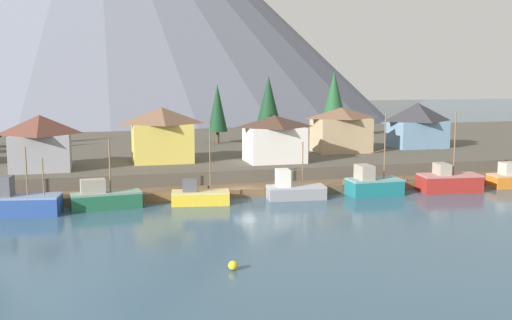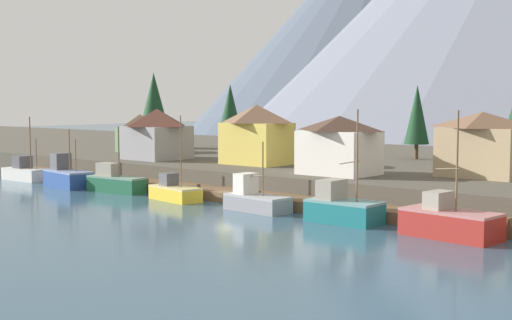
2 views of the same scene
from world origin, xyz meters
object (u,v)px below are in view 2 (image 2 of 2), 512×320
object	(u,v)px
house_green	(140,133)
conifer_back_left	(230,110)
fishing_boat_green	(115,182)
house_white	(339,145)
house_yellow	(257,134)
conifer_mid_right	(417,115)
house_tan	(482,144)
house_grey	(157,133)
fishing_boat_yellow	(175,192)
conifer_mid_left	(154,105)
fishing_boat_teal	(342,208)
fishing_boat_grey	(255,200)
fishing_boat_white	(25,172)
fishing_boat_blue	(67,176)
fishing_boat_red	(449,222)

from	to	relation	value
house_green	conifer_back_left	world-z (taller)	conifer_back_left
fishing_boat_green	house_white	bearing A→B (deg)	22.94
house_yellow	conifer_back_left	world-z (taller)	conifer_back_left
conifer_mid_right	conifer_back_left	size ratio (longest dim) A/B	0.93
house_tan	conifer_back_left	distance (m)	53.75
house_green	conifer_mid_right	world-z (taller)	conifer_mid_right
house_grey	house_green	bearing A→B (deg)	149.07
house_yellow	conifer_mid_right	bearing A→B (deg)	59.97
fishing_boat_yellow	conifer_mid_right	world-z (taller)	conifer_mid_right
house_green	house_tan	size ratio (longest dim) A/B	0.69
conifer_mid_left	conifer_back_left	distance (m)	12.51
fishing_boat_green	fishing_boat_teal	bearing A→B (deg)	-5.72
fishing_boat_grey	house_tan	size ratio (longest dim) A/B	0.81
conifer_mid_left	fishing_boat_white	bearing A→B (deg)	-77.60
house_yellow	house_white	bearing A→B (deg)	-13.64
house_green	house_yellow	size ratio (longest dim) A/B	0.71
fishing_boat_grey	house_white	xyz separation A→B (m)	(1.19, 11.84, 4.52)
house_tan	fishing_boat_green	bearing A→B (deg)	-150.92
conifer_mid_left	conifer_back_left	bearing A→B (deg)	55.57
fishing_boat_yellow	house_grey	size ratio (longest dim) A/B	1.21
house_white	house_grey	world-z (taller)	house_grey
fishing_boat_teal	house_white	xyz separation A→B (m)	(-8.33, 11.89, 4.34)
house_yellow	fishing_boat_green	bearing A→B (deg)	-116.85
fishing_boat_yellow	conifer_mid_right	distance (m)	36.21
house_white	fishing_boat_white	bearing A→B (deg)	-163.39
fishing_boat_blue	fishing_boat_teal	world-z (taller)	fishing_boat_teal
fishing_boat_blue	house_yellow	distance (m)	22.78
fishing_boat_teal	fishing_boat_white	bearing A→B (deg)	179.48
conifer_mid_left	fishing_boat_yellow	bearing A→B (deg)	-38.65
fishing_boat_green	house_grey	bearing A→B (deg)	114.02
fishing_boat_white	fishing_boat_yellow	world-z (taller)	fishing_boat_yellow
house_grey	fishing_boat_yellow	bearing A→B (deg)	-36.88
fishing_boat_grey	house_tan	world-z (taller)	house_tan
fishing_boat_white	fishing_boat_blue	bearing A→B (deg)	-5.31
fishing_boat_teal	conifer_mid_right	xyz separation A→B (m)	(-11.42, 34.28, 7.02)
fishing_boat_yellow	conifer_mid_left	size ratio (longest dim) A/B	0.72
fishing_boat_green	fishing_boat_teal	xyz separation A→B (m)	(30.05, -0.17, 0.10)
fishing_boat_yellow	house_green	bearing A→B (deg)	154.60
house_grey	conifer_back_left	xyz separation A→B (m)	(-9.70, 24.52, 2.60)
conifer_mid_right	house_grey	bearing A→B (deg)	-139.72
fishing_boat_white	fishing_boat_red	world-z (taller)	fishing_boat_red
fishing_boat_yellow	fishing_boat_grey	bearing A→B (deg)	9.86
fishing_boat_red	fishing_boat_green	bearing A→B (deg)	-174.67
fishing_boat_white	house_tan	distance (m)	55.28
house_white	house_yellow	xyz separation A→B (m)	(-14.06, 3.41, 0.55)
fishing_boat_teal	fishing_boat_red	bearing A→B (deg)	-2.51
fishing_boat_blue	house_yellow	bearing A→B (deg)	54.11
fishing_boat_blue	house_white	distance (m)	32.53
house_white	conifer_back_left	bearing A→B (deg)	146.73
fishing_boat_white	conifer_mid_left	xyz separation A→B (m)	(-5.88, 26.72, 8.41)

